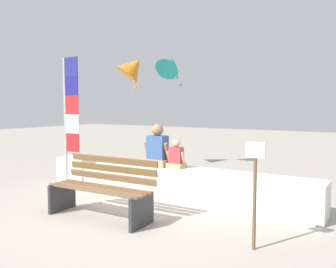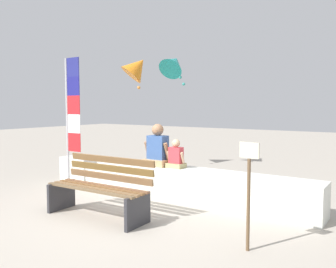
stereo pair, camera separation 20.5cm
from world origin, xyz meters
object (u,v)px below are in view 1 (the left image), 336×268
(kite_teal, at_px, (170,64))
(sign_post, at_px, (255,186))
(kite_orange, at_px, (133,67))
(person_adult, at_px, (158,149))
(park_bench, at_px, (103,189))
(person_child, at_px, (176,157))
(flag_banner, at_px, (69,113))

(kite_teal, height_order, sign_post, kite_teal)
(sign_post, bearing_deg, kite_teal, 132.13)
(kite_teal, height_order, kite_orange, kite_teal)
(person_adult, bearing_deg, kite_teal, 117.32)
(park_bench, height_order, person_child, person_child)
(flag_banner, distance_m, kite_orange, 2.78)
(flag_banner, height_order, kite_orange, kite_orange)
(person_adult, distance_m, kite_teal, 3.47)
(park_bench, relative_size, flag_banner, 0.64)
(person_adult, bearing_deg, kite_orange, 136.59)
(kite_orange, bearing_deg, sign_post, -37.97)
(kite_teal, distance_m, sign_post, 5.84)
(person_child, bearing_deg, person_adult, -179.95)
(person_child, bearing_deg, park_bench, -103.96)
(kite_teal, bearing_deg, flag_banner, -96.52)
(kite_orange, bearing_deg, kite_teal, 41.25)
(flag_banner, height_order, sign_post, flag_banner)
(sign_post, bearing_deg, person_child, 142.48)
(park_bench, bearing_deg, person_adult, 91.00)
(park_bench, xyz_separation_m, flag_banner, (-1.72, 0.94, 1.11))
(person_child, xyz_separation_m, sign_post, (1.94, -1.49, -0.01))
(person_child, xyz_separation_m, kite_teal, (-1.73, 2.57, 2.01))
(flag_banner, bearing_deg, kite_orange, 98.18)
(park_bench, bearing_deg, kite_teal, 108.34)
(person_adult, relative_size, kite_teal, 0.79)
(person_adult, relative_size, kite_orange, 0.75)
(kite_orange, relative_size, sign_post, 0.83)
(person_adult, relative_size, flag_banner, 0.30)
(kite_teal, bearing_deg, sign_post, -47.87)
(kite_orange, height_order, sign_post, kite_orange)
(person_adult, bearing_deg, sign_post, -32.44)
(kite_teal, relative_size, sign_post, 0.78)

